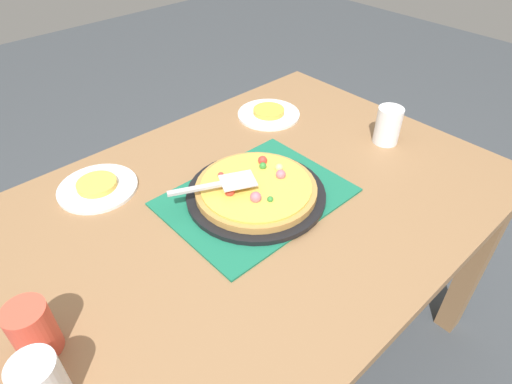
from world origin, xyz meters
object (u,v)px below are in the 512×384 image
served_slice_left (97,184)px  cup_near (388,125)px  pizza (256,188)px  plate_near_left (98,188)px  served_slice_right (269,111)px  pizza_server (220,184)px  plate_far_right (269,114)px  pizza_pan (256,194)px  cup_corner (33,330)px

served_slice_left → cup_near: size_ratio=0.92×
pizza → plate_near_left: 0.45m
plate_near_left → served_slice_right: bearing=178.0°
pizza_server → served_slice_right: bearing=-148.5°
served_slice_left → served_slice_right: bearing=178.0°
plate_far_right → served_slice_right: size_ratio=2.00×
pizza_pan → cup_near: cup_near is taller
served_slice_right → cup_near: size_ratio=0.92×
pizza_pan → served_slice_left: bearing=-47.4°
served_slice_left → pizza_server: (-0.21, 0.29, 0.05)m
pizza → served_slice_left: pizza is taller
pizza → served_slice_right: size_ratio=3.00×
cup_near → pizza_server: 0.60m
pizza_server → plate_near_left: bearing=-53.3°
pizza → plate_far_right: pizza is taller
plate_near_left → served_slice_right: 0.65m
plate_far_right → cup_corner: cup_corner is taller
cup_near → cup_corner: same height
served_slice_right → cup_corner: cup_corner is taller
served_slice_right → cup_corner: bearing=20.7°
plate_far_right → pizza_pan: bearing=41.7°
plate_far_right → pizza_server: 0.51m
served_slice_left → pizza_server: pizza_server is taller
served_slice_right → cup_near: (-0.16, 0.38, 0.04)m
plate_near_left → cup_corner: cup_corner is taller
plate_far_right → served_slice_right: bearing=0.0°
pizza_pan → pizza_server: 0.11m
cup_corner → plate_near_left: bearing=-128.8°
pizza_pan → plate_far_right: size_ratio=1.73×
served_slice_left → pizza_server: size_ratio=0.49×
plate_far_right → cup_near: 0.42m
pizza_pan → pizza: size_ratio=1.15×
plate_near_left → cup_corner: (0.31, 0.38, 0.06)m
pizza_pan → served_slice_left: (0.30, -0.33, 0.01)m
plate_near_left → pizza_pan: bearing=132.6°
served_slice_right → pizza_server: (0.43, 0.26, 0.05)m
plate_near_left → pizza_server: 0.36m
pizza → pizza_server: size_ratio=1.46×
pizza_pan → cup_corner: 0.61m
served_slice_right → pizza_server: bearing=31.5°
pizza → plate_near_left: bearing=-47.3°
pizza → pizza_server: pizza_server is taller
served_slice_right → cup_corner: 1.02m
plate_near_left → cup_corner: 0.49m
plate_near_left → served_slice_right: size_ratio=2.00×
pizza → pizza_server: 0.11m
pizza_pan → plate_near_left: (0.30, -0.33, -0.01)m
pizza → served_slice_left: (0.30, -0.33, -0.02)m
pizza_server → served_slice_left: bearing=-53.3°
pizza_pan → cup_near: (-0.50, 0.07, 0.05)m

